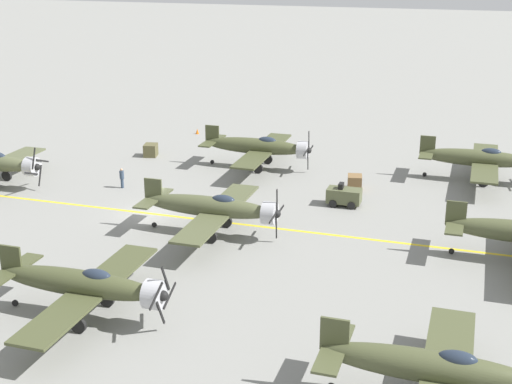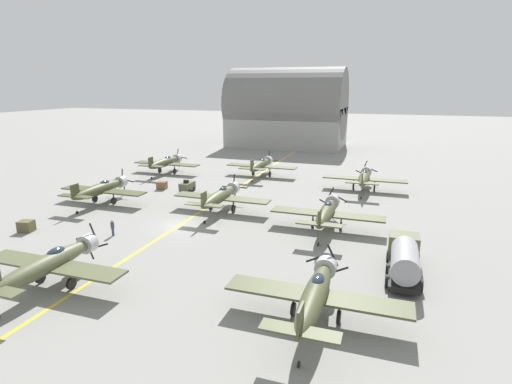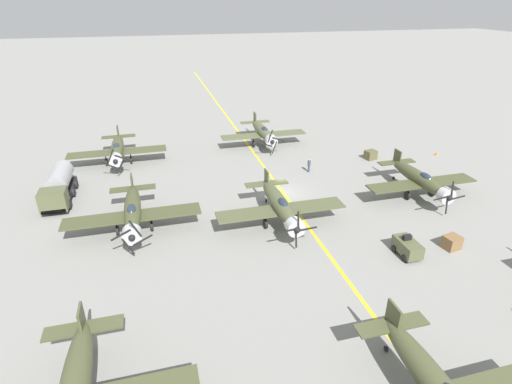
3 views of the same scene
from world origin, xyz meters
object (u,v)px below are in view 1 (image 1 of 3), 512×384
airplane_far_left (481,159)px  airplane_mid_right (85,284)px  airplane_mid_left (259,147)px  ground_crew_walking (122,177)px  airplane_far_right (438,369)px  tow_tractor (344,196)px  supply_crate_mid_lane (355,182)px  traffic_cone (197,131)px  airplane_mid_center (213,207)px  supply_crate_by_tanker (151,150)px

airplane_far_left → airplane_mid_right: bearing=-39.2°
airplane_mid_left → ground_crew_walking: bearing=-56.6°
airplane_far_right → tow_tractor: (-24.30, -8.72, -1.22)m
supply_crate_mid_lane → traffic_cone: 23.46m
airplane_mid_left → ground_crew_walking: (8.80, -9.19, -1.09)m
airplane_mid_center → airplane_mid_right: bearing=-24.7°
airplane_far_right → tow_tractor: airplane_far_right is taller
airplane_far_right → airplane_mid_right: 18.64m
supply_crate_mid_lane → airplane_mid_center: bearing=-30.4°
supply_crate_by_tanker → traffic_cone: (-9.39, 0.99, -0.31)m
traffic_cone → airplane_mid_right: bearing=13.7°
airplane_mid_right → traffic_cone: 40.43m
ground_crew_walking → supply_crate_mid_lane: ground_crew_walking is taller
airplane_mid_center → supply_crate_by_tanker: bearing=-157.4°
tow_tractor → supply_crate_mid_lane: (-4.28, 0.08, -0.22)m
airplane_mid_center → traffic_cone: 28.69m
airplane_mid_center → airplane_far_right: (15.69, 16.20, 0.00)m
airplane_mid_center → airplane_far_right: bearing=31.0°
airplane_mid_center → supply_crate_by_tanker: 21.09m
ground_crew_walking → supply_crate_mid_lane: 19.31m
airplane_far_left → supply_crate_mid_lane: airplane_far_left is taller
supply_crate_by_tanker → supply_crate_mid_lane: size_ratio=1.02×
airplane_far_left → airplane_mid_left: 19.19m
airplane_far_right → ground_crew_walking: bearing=-128.3°
ground_crew_walking → traffic_cone: (-18.83, -0.93, -0.65)m
airplane_far_left → ground_crew_walking: (10.85, -28.27, -1.09)m
airplane_mid_left → traffic_cone: size_ratio=21.82×
airplane_far_right → supply_crate_mid_lane: (-28.58, -8.64, -1.44)m
tow_tractor → ground_crew_walking: 18.43m
airplane_far_left → supply_crate_mid_lane: 11.20m
airplane_mid_center → airplane_mid_left: size_ratio=1.00×
airplane_mid_right → airplane_far_left: (-31.26, 19.63, 0.00)m
airplane_far_right → airplane_far_left: bearing=180.0°
tow_tractor → supply_crate_mid_lane: bearing=178.9°
supply_crate_mid_lane → traffic_cone: bearing=-124.2°
airplane_far_left → ground_crew_walking: 30.30m
supply_crate_by_tanker → supply_crate_mid_lane: 20.73m
airplane_mid_center → tow_tractor: 11.47m
airplane_mid_right → airplane_far_left: bearing=136.3°
airplane_mid_left → traffic_cone: bearing=-145.1°
airplane_mid_left → tow_tractor: (7.45, 9.20, -1.22)m
airplane_mid_left → airplane_mid_right: bearing=-11.4°
airplane_mid_center → airplane_far_left: 25.08m
airplane_far_left → supply_crate_by_tanker: airplane_far_left is taller
airplane_mid_center → traffic_cone: (-26.08, -11.84, -1.74)m
airplane_mid_center → tow_tractor: size_ratio=4.62×
airplane_far_left → airplane_mid_left: airplane_mid_left is taller
airplane_mid_right → traffic_cone: bearing=-177.9°
airplane_far_right → traffic_cone: bearing=-144.2°
tow_tractor → traffic_cone: tow_tractor is taller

